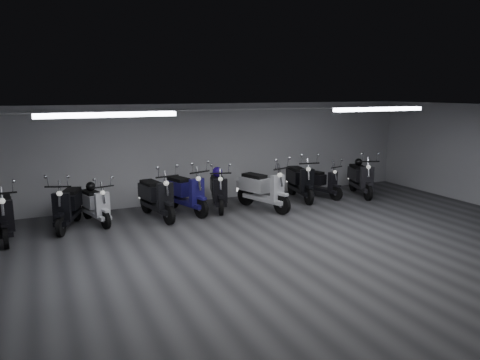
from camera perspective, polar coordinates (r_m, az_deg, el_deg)
name	(u,v)px	position (r m, az deg, el deg)	size (l,w,h in m)	color
floor	(284,257)	(8.82, 5.58, -9.77)	(14.00, 10.00, 0.01)	#353537
ceiling	(287,110)	(8.24, 5.95, 8.80)	(14.00, 10.00, 0.01)	gray
back_wall	(198,153)	(12.93, -5.41, 3.43)	(14.00, 0.01, 2.80)	#A6A7A9
fluor_strip_left	(108,115)	(8.20, -16.45, 7.94)	(2.40, 0.18, 0.08)	white
fluor_strip_right	(379,109)	(10.82, 17.22, 8.59)	(2.40, 0.18, 0.08)	white
conduit	(198,110)	(12.74, -5.39, 8.82)	(0.05, 0.05, 13.60)	white
scooter_0	(3,208)	(10.81, -27.88, -3.13)	(0.63, 1.90, 1.42)	black
scooter_1	(68,199)	(11.10, -21.04, -2.29)	(0.62, 1.86, 1.39)	black
scooter_2	(95,199)	(11.28, -17.93, -2.27)	(0.55, 1.66, 1.24)	silver
scooter_3	(156,190)	(11.33, -10.57, -1.27)	(0.65, 1.96, 1.46)	black
scooter_4	(185,186)	(11.72, -6.95, -0.73)	(0.65, 1.96, 1.46)	navy
scooter_5	(218,185)	(12.05, -2.76, -0.59)	(0.61, 1.82, 1.36)	black
scooter_6	(263,182)	(12.00, 2.98, -0.30)	(0.67, 2.01, 1.50)	silver
scooter_7	(300,175)	(13.23, 7.68, 0.62)	(0.65, 1.96, 1.46)	black
scooter_8	(322,177)	(13.63, 10.32, 0.34)	(0.55, 1.65, 1.23)	black
scooter_9	(361,173)	(14.09, 15.13, 0.91)	(0.64, 1.92, 1.43)	black
helmet_0	(359,162)	(14.29, 14.82, 2.23)	(0.23, 0.23, 0.23)	black
helmet_1	(217,172)	(12.24, -2.89, 1.03)	(0.28, 0.28, 0.28)	#230C86
helmet_2	(91,186)	(11.43, -18.45, -0.78)	(0.23, 0.23, 0.23)	black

